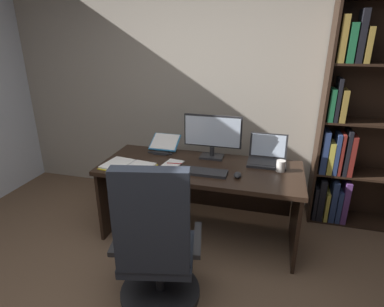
% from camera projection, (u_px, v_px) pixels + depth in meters
% --- Properties ---
extents(wall_back, '(5.42, 0.12, 2.77)m').
position_uv_depth(wall_back, '(213.00, 79.00, 3.46)').
color(wall_back, '#A89E8E').
rests_on(wall_back, ground).
extents(desk, '(1.82, 0.74, 0.73)m').
position_uv_depth(desk, '(202.00, 182.00, 3.00)').
color(desk, black).
rests_on(desk, ground).
extents(bookshelf, '(0.85, 0.34, 2.15)m').
position_uv_depth(bookshelf, '(353.00, 130.00, 3.03)').
color(bookshelf, black).
rests_on(bookshelf, ground).
extents(office_chair, '(0.68, 0.60, 1.13)m').
position_uv_depth(office_chair, '(156.00, 251.00, 2.14)').
color(office_chair, '#232326').
rests_on(office_chair, ground).
extents(monitor, '(0.56, 0.16, 0.42)m').
position_uv_depth(monitor, '(212.00, 136.00, 2.98)').
color(monitor, '#232326').
rests_on(monitor, desk).
extents(laptop, '(0.35, 0.29, 0.25)m').
position_uv_depth(laptop, '(267.00, 157.00, 2.92)').
color(laptop, '#232326').
rests_on(laptop, desk).
extents(keyboard, '(0.42, 0.15, 0.02)m').
position_uv_depth(keyboard, '(203.00, 172.00, 2.71)').
color(keyboard, '#232326').
rests_on(keyboard, desk).
extents(computer_mouse, '(0.06, 0.10, 0.04)m').
position_uv_depth(computer_mouse, '(238.00, 175.00, 2.63)').
color(computer_mouse, '#232326').
rests_on(computer_mouse, desk).
extents(reading_stand_with_book, '(0.29, 0.28, 0.14)m').
position_uv_depth(reading_stand_with_book, '(164.00, 144.00, 3.22)').
color(reading_stand_with_book, '#232326').
rests_on(reading_stand_with_book, desk).
extents(open_binder, '(0.49, 0.35, 0.02)m').
position_uv_depth(open_binder, '(128.00, 166.00, 2.83)').
color(open_binder, yellow).
rests_on(open_binder, desk).
extents(notepad, '(0.18, 0.23, 0.01)m').
position_uv_depth(notepad, '(172.00, 164.00, 2.89)').
color(notepad, white).
rests_on(notepad, desk).
extents(pen, '(0.14, 0.03, 0.01)m').
position_uv_depth(pen, '(174.00, 163.00, 2.88)').
color(pen, maroon).
rests_on(pen, notepad).
extents(coffee_mug, '(0.08, 0.08, 0.10)m').
position_uv_depth(coffee_mug, '(281.00, 166.00, 2.74)').
color(coffee_mug, silver).
rests_on(coffee_mug, desk).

